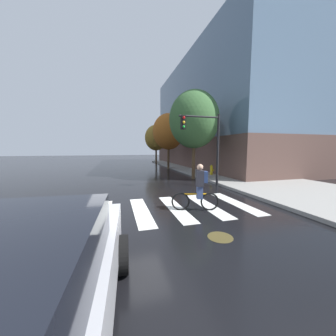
{
  "coord_description": "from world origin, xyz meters",
  "views": [
    {
      "loc": [
        -0.45,
        -6.53,
        2.23
      ],
      "look_at": [
        2.14,
        2.75,
        1.23
      ],
      "focal_mm": 20.03,
      "sensor_mm": 36.0,
      "label": 1
    }
  ],
  "objects_px": {
    "sedan_near": "(1,310)",
    "fire_hydrant": "(211,170)",
    "street_tree_near": "(194,120)",
    "manhole_cover": "(220,237)",
    "street_tree_far": "(156,138)",
    "cyclist": "(199,188)",
    "traffic_light_near": "(205,137)",
    "street_tree_mid": "(168,132)"
  },
  "relations": [
    {
      "from": "sedan_near",
      "to": "fire_hydrant",
      "type": "height_order",
      "value": "sedan_near"
    },
    {
      "from": "fire_hydrant",
      "to": "street_tree_near",
      "type": "xyz_separation_m",
      "value": [
        -1.87,
        -0.71,
        3.77
      ]
    },
    {
      "from": "manhole_cover",
      "to": "sedan_near",
      "type": "distance_m",
      "value": 4.19
    },
    {
      "from": "sedan_near",
      "to": "fire_hydrant",
      "type": "relative_size",
      "value": 6.04
    },
    {
      "from": "street_tree_near",
      "to": "street_tree_far",
      "type": "xyz_separation_m",
      "value": [
        0.06,
        13.42,
        -0.55
      ]
    },
    {
      "from": "manhole_cover",
      "to": "cyclist",
      "type": "xyz_separation_m",
      "value": [
        0.34,
        2.04,
        0.84
      ]
    },
    {
      "from": "street_tree_near",
      "to": "traffic_light_near",
      "type": "bearing_deg",
      "value": -101.07
    },
    {
      "from": "fire_hydrant",
      "to": "street_tree_far",
      "type": "distance_m",
      "value": 13.23
    },
    {
      "from": "manhole_cover",
      "to": "street_tree_far",
      "type": "height_order",
      "value": "street_tree_far"
    },
    {
      "from": "sedan_near",
      "to": "fire_hydrant",
      "type": "distance_m",
      "value": 14.26
    },
    {
      "from": "fire_hydrant",
      "to": "street_tree_far",
      "type": "height_order",
      "value": "street_tree_far"
    },
    {
      "from": "traffic_light_near",
      "to": "street_tree_far",
      "type": "relative_size",
      "value": 0.76
    },
    {
      "from": "sedan_near",
      "to": "street_tree_far",
      "type": "relative_size",
      "value": 0.85
    },
    {
      "from": "street_tree_near",
      "to": "sedan_near",
      "type": "bearing_deg",
      "value": -120.9
    },
    {
      "from": "fire_hydrant",
      "to": "street_tree_far",
      "type": "xyz_separation_m",
      "value": [
        -1.81,
        12.71,
        3.21
      ]
    },
    {
      "from": "cyclist",
      "to": "street_tree_mid",
      "type": "relative_size",
      "value": 0.28
    },
    {
      "from": "street_tree_mid",
      "to": "street_tree_near",
      "type": "bearing_deg",
      "value": -90.45
    },
    {
      "from": "sedan_near",
      "to": "street_tree_near",
      "type": "distance_m",
      "value": 13.11
    },
    {
      "from": "cyclist",
      "to": "traffic_light_near",
      "type": "height_order",
      "value": "traffic_light_near"
    },
    {
      "from": "street_tree_near",
      "to": "manhole_cover",
      "type": "bearing_deg",
      "value": -109.02
    },
    {
      "from": "street_tree_far",
      "to": "street_tree_near",
      "type": "bearing_deg",
      "value": -90.24
    },
    {
      "from": "manhole_cover",
      "to": "traffic_light_near",
      "type": "height_order",
      "value": "traffic_light_near"
    },
    {
      "from": "street_tree_far",
      "to": "sedan_near",
      "type": "bearing_deg",
      "value": -105.1
    },
    {
      "from": "cyclist",
      "to": "street_tree_near",
      "type": "xyz_separation_m",
      "value": [
        2.65,
        6.65,
        3.45
      ]
    },
    {
      "from": "manhole_cover",
      "to": "street_tree_mid",
      "type": "relative_size",
      "value": 0.11
    },
    {
      "from": "street_tree_near",
      "to": "street_tree_mid",
      "type": "xyz_separation_m",
      "value": [
        0.06,
        7.0,
        -0.26
      ]
    },
    {
      "from": "traffic_light_near",
      "to": "manhole_cover",
      "type": "bearing_deg",
      "value": -112.81
    },
    {
      "from": "traffic_light_near",
      "to": "street_tree_near",
      "type": "xyz_separation_m",
      "value": [
        0.57,
        2.93,
        1.44
      ]
    },
    {
      "from": "cyclist",
      "to": "street_tree_near",
      "type": "height_order",
      "value": "street_tree_near"
    },
    {
      "from": "street_tree_far",
      "to": "cyclist",
      "type": "bearing_deg",
      "value": -97.69
    },
    {
      "from": "cyclist",
      "to": "sedan_near",
      "type": "bearing_deg",
      "value": -132.42
    },
    {
      "from": "sedan_near",
      "to": "cyclist",
      "type": "distance_m",
      "value": 5.69
    },
    {
      "from": "cyclist",
      "to": "fire_hydrant",
      "type": "relative_size",
      "value": 2.17
    },
    {
      "from": "sedan_near",
      "to": "cyclist",
      "type": "xyz_separation_m",
      "value": [
        3.84,
        4.2,
        0.02
      ]
    },
    {
      "from": "cyclist",
      "to": "manhole_cover",
      "type": "bearing_deg",
      "value": -99.44
    },
    {
      "from": "manhole_cover",
      "to": "street_tree_far",
      "type": "distance_m",
      "value": 22.62
    },
    {
      "from": "sedan_near",
      "to": "traffic_light_near",
      "type": "bearing_deg",
      "value": 53.22
    },
    {
      "from": "street_tree_near",
      "to": "street_tree_mid",
      "type": "relative_size",
      "value": 1.06
    },
    {
      "from": "street_tree_near",
      "to": "street_tree_far",
      "type": "relative_size",
      "value": 1.15
    },
    {
      "from": "manhole_cover",
      "to": "traffic_light_near",
      "type": "distance_m",
      "value": 6.86
    },
    {
      "from": "street_tree_near",
      "to": "street_tree_mid",
      "type": "bearing_deg",
      "value": 89.55
    },
    {
      "from": "traffic_light_near",
      "to": "street_tree_near",
      "type": "height_order",
      "value": "street_tree_near"
    }
  ]
}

